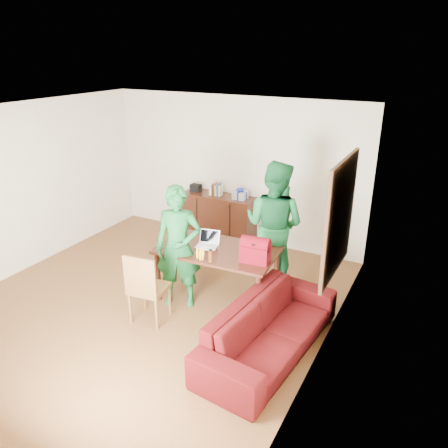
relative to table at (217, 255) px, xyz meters
The scene contains 10 objects.
room 1.12m from the table, 147.66° to the right, with size 5.20×5.70×2.90m.
table is the anchor object (origin of this frame).
chair 1.15m from the table, 120.57° to the right, with size 0.51×0.50×1.02m.
person_near 0.59m from the table, 136.48° to the right, with size 0.65×0.42×1.78m, color #135926.
person_far 0.99m from the table, 54.65° to the left, with size 0.96×0.75×1.98m, color #166431.
laptop 0.22m from the table, behind, with size 0.34×0.27×0.21m.
bananas 0.43m from the table, 95.94° to the right, with size 0.17×0.11×0.06m, color gold, non-canonical shape.
bottle 0.46m from the table, 74.04° to the right, with size 0.06×0.06×0.18m, color #572A14.
red_bag 0.69m from the table, ahead, with size 0.38×0.22×0.28m, color maroon.
sofa 1.44m from the table, 34.52° to the right, with size 2.22×0.87×0.65m, color #380807.
Camera 1 is at (3.52, -4.31, 3.47)m, focal length 35.00 mm.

